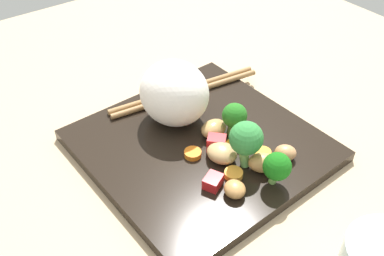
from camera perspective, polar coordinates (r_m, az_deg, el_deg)
The scene contains 18 objects.
ground_plane at distance 60.04cm, azimuth 1.11°, elevation -3.53°, with size 110.00×110.00×2.00cm, color tan.
square_plate at distance 58.84cm, azimuth 1.13°, elevation -2.28°, with size 28.53×28.53×1.52cm, color black.
rice_mound at distance 59.22cm, azimuth -2.49°, elevation 4.52°, with size 9.90×9.08×8.97cm, color white.
broccoli_floret_0 at distance 52.65cm, azimuth 7.05°, elevation -1.46°, with size 4.18×4.18×6.55cm.
broccoli_floret_1 at distance 51.85cm, azimuth 11.02°, elevation -4.99°, with size 3.39×3.39×4.59cm.
broccoli_floret_2 at distance 57.85cm, azimuth 5.56°, elevation 1.43°, with size 3.36×3.36×4.99cm.
carrot_slice_0 at distance 57.65cm, azimuth 5.67°, elevation -2.26°, with size 2.54×2.54×0.46cm, color orange.
carrot_slice_1 at distance 56.03cm, azimuth 0.10°, elevation -3.34°, with size 2.24×2.24×0.71cm, color orange.
carrot_slice_2 at distance 57.10cm, azimuth 9.21°, elevation -3.18°, with size 2.18×2.18×0.42cm, color orange.
carrot_slice_3 at distance 53.65cm, azimuth 5.43°, elevation -5.99°, with size 2.29×2.29×0.75cm, color orange.
pepper_chunk_0 at distance 56.55cm, azimuth 3.21°, elevation -2.00°, with size 2.34×1.83×2.06cm, color red.
pepper_chunk_1 at distance 52.16cm, azimuth 2.76°, elevation -6.98°, with size 2.28×1.86×1.42cm, color red.
chicken_piece_0 at distance 56.50cm, azimuth 12.08°, elevation -3.16°, with size 2.76×2.29×1.93cm, color tan.
chicken_piece_1 at distance 55.06cm, azimuth 3.81°, elevation -3.32°, with size 3.97×3.43×2.22cm, color tan.
chicken_piece_2 at distance 58.70cm, azimuth 2.81°, elevation -0.05°, with size 3.78×2.86×2.18cm, color tan.
chicken_piece_3 at distance 51.30cm, azimuth 5.60°, elevation -7.93°, with size 2.75×2.52×1.75cm, color #BC8247.
chicken_piece_4 at distance 54.33cm, azimuth 9.15°, elevation -4.48°, with size 3.48×2.60×2.36cm, color tan.
chopstick_pair at distance 66.67cm, azimuth -0.85°, elevation 4.82°, with size 5.46×24.40×0.86cm.
Camera 1 is at (34.25, -27.00, 40.26)cm, focal length 40.94 mm.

